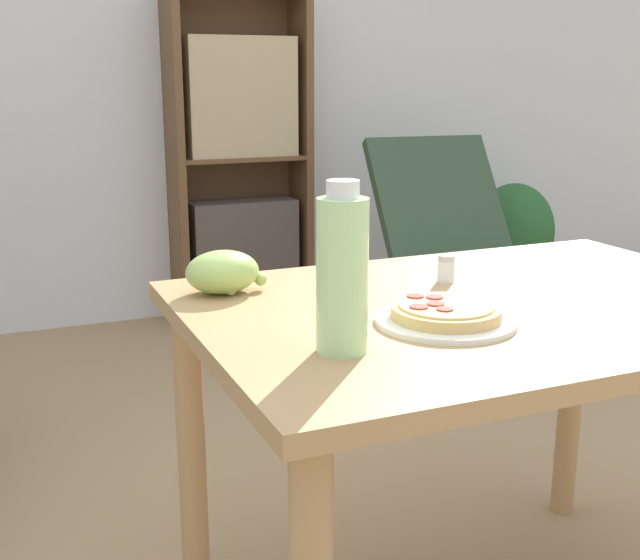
% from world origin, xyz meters
% --- Properties ---
extents(wall_back, '(8.00, 0.05, 2.60)m').
position_xyz_m(wall_back, '(0.00, 2.62, 1.30)').
color(wall_back, silver).
rests_on(wall_back, ground_plane).
extents(dining_table, '(1.13, 0.79, 0.73)m').
position_xyz_m(dining_table, '(0.05, 0.05, 0.63)').
color(dining_table, tan).
rests_on(dining_table, ground_plane).
extents(pizza_on_plate, '(0.24, 0.24, 0.04)m').
position_xyz_m(pizza_on_plate, '(-0.11, -0.04, 0.75)').
color(pizza_on_plate, white).
rests_on(pizza_on_plate, dining_table).
extents(grape_bunch, '(0.16, 0.11, 0.08)m').
position_xyz_m(grape_bunch, '(-0.40, 0.30, 0.77)').
color(grape_bunch, '#A8CC66').
rests_on(grape_bunch, dining_table).
extents(drink_bottle, '(0.08, 0.08, 0.26)m').
position_xyz_m(drink_bottle, '(-0.33, -0.10, 0.86)').
color(drink_bottle, '#B7EAA3').
rests_on(drink_bottle, dining_table).
extents(salt_shaker, '(0.03, 0.03, 0.06)m').
position_xyz_m(salt_shaker, '(0.04, 0.20, 0.76)').
color(salt_shaker, white).
rests_on(salt_shaker, dining_table).
extents(lounge_chair_far, '(0.62, 0.80, 0.88)m').
position_xyz_m(lounge_chair_far, '(1.01, 1.66, 0.29)').
color(lounge_chair_far, slate).
rests_on(lounge_chair_far, ground_plane).
extents(bookshelf, '(0.65, 0.26, 1.53)m').
position_xyz_m(bookshelf, '(0.32, 2.47, 0.70)').
color(bookshelf, brown).
rests_on(bookshelf, ground_plane).
extents(potted_plant_floor, '(0.44, 0.38, 0.61)m').
position_xyz_m(potted_plant_floor, '(1.69, 2.19, 0.33)').
color(potted_plant_floor, '#70665B').
rests_on(potted_plant_floor, ground_plane).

